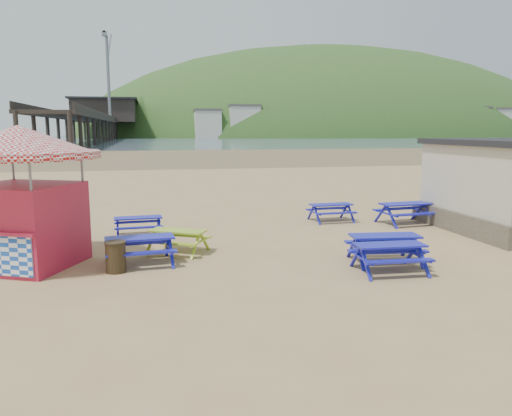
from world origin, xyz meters
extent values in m
plane|color=tan|center=(0.00, 0.00, 0.00)|extent=(400.00, 400.00, 0.00)
plane|color=brown|center=(0.00, 55.00, 0.00)|extent=(400.00, 400.00, 0.00)
plane|color=#4C5F6D|center=(0.00, 170.00, 0.01)|extent=(400.00, 400.00, 0.00)
cube|color=#111BAC|center=(-3.68, 2.69, 0.62)|extent=(1.56, 0.69, 0.04)
cube|color=#111BAC|center=(-3.71, 3.20, 0.38)|extent=(1.54, 0.31, 0.04)
cube|color=#111BAC|center=(-3.64, 2.18, 0.38)|extent=(1.54, 0.31, 0.04)
cube|color=#111BAC|center=(3.49, 3.89, 0.65)|extent=(1.62, 0.69, 0.04)
cube|color=#111BAC|center=(3.47, 4.42, 0.40)|extent=(1.61, 0.29, 0.04)
cube|color=#111BAC|center=(3.52, 3.36, 0.40)|extent=(1.61, 0.29, 0.04)
cube|color=#111BAC|center=(5.99, 2.76, 0.76)|extent=(1.94, 0.90, 0.05)
cube|color=#111BAC|center=(5.93, 3.39, 0.47)|extent=(1.90, 0.44, 0.05)
cube|color=#111BAC|center=(6.04, 2.14, 0.47)|extent=(1.90, 0.44, 0.05)
cube|color=#111BAC|center=(-3.59, -0.89, 0.71)|extent=(1.80, 0.83, 0.05)
cube|color=#111BAC|center=(-3.64, -0.31, 0.44)|extent=(1.77, 0.39, 0.05)
cube|color=#111BAC|center=(-3.53, -1.47, 0.44)|extent=(1.77, 0.39, 0.05)
cube|color=#111BAC|center=(2.71, -2.11, 0.73)|extent=(1.86, 0.90, 0.05)
cube|color=#111BAC|center=(2.78, -1.52, 0.45)|extent=(1.81, 0.45, 0.05)
cube|color=#111BAC|center=(2.64, -2.71, 0.45)|extent=(1.81, 0.45, 0.05)
cube|color=#111BAC|center=(8.30, 0.18, 0.43)|extent=(1.51, 1.22, 0.05)
cube|color=#97C225|center=(-2.55, 0.14, 0.64)|extent=(1.68, 1.32, 0.04)
cube|color=#97C225|center=(-2.29, 0.60, 0.40)|extent=(1.49, 0.97, 0.04)
cube|color=#97C225|center=(-2.81, -0.32, 0.40)|extent=(1.49, 0.97, 0.04)
cube|color=#B21D38|center=(-6.44, -0.40, 1.06)|extent=(3.09, 3.09, 2.12)
cone|color=silver|center=(-6.44, -0.40, 3.23)|extent=(5.34, 5.34, 0.74)
cylinder|color=silver|center=(-6.44, -0.40, 2.86)|extent=(5.20, 5.20, 0.19)
cylinder|color=#322513|center=(-4.16, -1.49, 0.37)|extent=(0.49, 0.49, 0.75)
cylinder|color=#322513|center=(-4.16, -1.49, 0.75)|extent=(0.53, 0.53, 0.04)
cube|color=black|center=(-18.00, 175.00, 6.00)|extent=(9.00, 220.00, 0.60)
cube|color=black|center=(-18.00, 186.00, 10.00)|extent=(22.00, 30.00, 8.00)
cube|color=black|center=(-18.00, 186.00, 14.30)|extent=(24.00, 32.00, 0.60)
cylinder|color=slate|center=(-15.00, 164.00, 20.00)|extent=(1.00, 1.00, 28.00)
cube|color=slate|center=(-15.00, 178.00, 33.00)|extent=(0.60, 25.63, 12.38)
ellipsoid|color=#2D4C1E|center=(90.00, 230.00, -10.00)|extent=(264.00, 144.00, 108.00)
cube|color=#111BAC|center=(2.43, -2.92, 0.69)|extent=(1.73, 0.75, 0.05)
cube|color=#111BAC|center=(2.46, -2.36, 0.43)|extent=(1.71, 0.32, 0.05)
cube|color=#111BAC|center=(2.40, -3.49, 0.43)|extent=(1.71, 0.32, 0.05)
camera|label=1|loc=(-3.33, -13.88, 3.50)|focal=35.00mm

